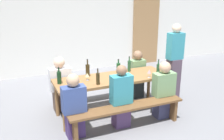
% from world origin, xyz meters
% --- Properties ---
extents(ground_plane, '(24.00, 24.00, 0.00)m').
position_xyz_m(ground_plane, '(0.00, 0.00, 0.00)').
color(ground_plane, slate).
extents(back_wall, '(14.00, 0.20, 3.20)m').
position_xyz_m(back_wall, '(0.00, 3.01, 1.60)').
color(back_wall, silver).
rests_on(back_wall, ground).
extents(wooden_door, '(0.90, 0.06, 2.10)m').
position_xyz_m(wooden_door, '(2.41, 2.87, 1.05)').
color(wooden_door, '#9E7247').
rests_on(wooden_door, ground).
extents(tasting_table, '(2.20, 0.74, 0.75)m').
position_xyz_m(tasting_table, '(0.00, 0.00, 0.67)').
color(tasting_table, olive).
rests_on(tasting_table, ground).
extents(bench_near, '(2.10, 0.30, 0.45)m').
position_xyz_m(bench_near, '(0.00, -0.67, 0.36)').
color(bench_near, brown).
rests_on(bench_near, ground).
extents(bench_far, '(2.10, 0.30, 0.45)m').
position_xyz_m(bench_far, '(0.00, 0.67, 0.36)').
color(bench_far, brown).
rests_on(bench_far, ground).
extents(wine_bottle_0, '(0.07, 0.07, 0.32)m').
position_xyz_m(wine_bottle_0, '(0.47, 0.21, 0.87)').
color(wine_bottle_0, '#234C2D').
rests_on(wine_bottle_0, tasting_table).
extents(wine_bottle_1, '(0.07, 0.07, 0.29)m').
position_xyz_m(wine_bottle_1, '(-0.37, -0.24, 0.86)').
color(wine_bottle_1, '#332814').
rests_on(wine_bottle_1, tasting_table).
extents(wine_bottle_2, '(0.08, 0.08, 0.31)m').
position_xyz_m(wine_bottle_2, '(-0.99, 0.07, 0.87)').
color(wine_bottle_2, '#143319').
rests_on(wine_bottle_2, tasting_table).
extents(wine_bottle_3, '(0.07, 0.07, 0.32)m').
position_xyz_m(wine_bottle_3, '(0.89, -0.21, 0.87)').
color(wine_bottle_3, '#234C2D').
rests_on(wine_bottle_3, tasting_table).
extents(wine_bottle_4, '(0.08, 0.08, 0.34)m').
position_xyz_m(wine_bottle_4, '(-0.41, 0.25, 0.88)').
color(wine_bottle_4, '#332814').
rests_on(wine_bottle_4, tasting_table).
extents(wine_bottle_5, '(0.08, 0.08, 0.28)m').
position_xyz_m(wine_bottle_5, '(0.23, 0.21, 0.86)').
color(wine_bottle_5, '#194723').
rests_on(wine_bottle_5, tasting_table).
extents(wine_glass_0, '(0.08, 0.08, 0.16)m').
position_xyz_m(wine_glass_0, '(0.65, -0.28, 0.87)').
color(wine_glass_0, silver).
rests_on(wine_glass_0, tasting_table).
extents(wine_glass_1, '(0.08, 0.08, 0.14)m').
position_xyz_m(wine_glass_1, '(-0.48, 0.04, 0.85)').
color(wine_glass_1, silver).
rests_on(wine_glass_1, tasting_table).
extents(seated_guest_near_0, '(0.39, 0.24, 1.10)m').
position_xyz_m(seated_guest_near_0, '(-0.90, -0.52, 0.53)').
color(seated_guest_near_0, '#432E69').
rests_on(seated_guest_near_0, ground).
extents(seated_guest_near_1, '(0.38, 0.24, 1.15)m').
position_xyz_m(seated_guest_near_1, '(-0.05, -0.52, 0.54)').
color(seated_guest_near_1, '#513866').
rests_on(seated_guest_near_1, ground).
extents(seated_guest_near_2, '(0.41, 0.24, 1.11)m').
position_xyz_m(seated_guest_near_2, '(0.83, -0.52, 0.53)').
color(seated_guest_near_2, '#36385B').
rests_on(seated_guest_near_2, ground).
extents(seated_guest_far_0, '(0.42, 0.24, 1.12)m').
position_xyz_m(seated_guest_far_0, '(-0.89, 0.52, 0.53)').
color(seated_guest_far_0, brown).
rests_on(seated_guest_far_0, ground).
extents(seated_guest_far_1, '(0.32, 0.24, 1.08)m').
position_xyz_m(seated_guest_far_1, '(0.84, 0.52, 0.52)').
color(seated_guest_far_1, '#2E363A').
rests_on(seated_guest_far_1, ground).
extents(standing_host, '(0.33, 0.24, 1.69)m').
position_xyz_m(standing_host, '(1.50, 0.09, 0.82)').
color(standing_host, '#51404F').
rests_on(standing_host, ground).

